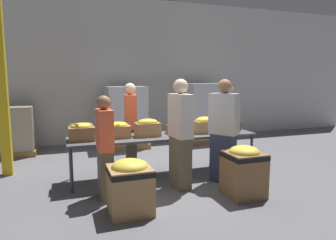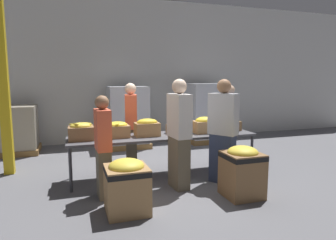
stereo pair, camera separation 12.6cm
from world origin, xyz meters
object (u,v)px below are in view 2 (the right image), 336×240
Objects in this scene: banana_box_0 at (81,131)px; banana_box_3 at (178,128)px; sorting_table at (164,137)px; donation_bin_0 at (127,184)px; volunteer_4 at (131,126)px; support_pillar at (2,66)px; volunteer_3 at (223,132)px; banana_box_5 at (229,125)px; volunteer_1 at (179,135)px; banana_box_1 at (117,129)px; banana_box_2 at (147,127)px; pallet_stack_1 at (127,117)px; pallet_stack_2 at (17,130)px; pallet_stack_0 at (205,113)px; donation_bin_1 at (242,170)px; volunteer_0 at (229,122)px; volunteer_2 at (103,147)px; banana_box_4 at (205,125)px.

banana_box_3 is (1.74, 0.09, -0.04)m from banana_box_0.
sorting_table reaches higher than donation_bin_0.
support_pillar is at bearing -87.99° from volunteer_4.
support_pillar is at bearing 141.77° from banana_box_0.
sorting_table is 8.25× the size of banana_box_0.
volunteer_4 is (-1.31, 1.36, -0.04)m from volunteer_3.
banana_box_3 is 3.37m from support_pillar.
volunteer_1 is (-1.35, -0.76, 0.01)m from banana_box_5.
banana_box_1 is 0.23× the size of volunteer_1.
pallet_stack_1 is (0.12, 2.61, -0.14)m from banana_box_2.
pallet_stack_2 is (-2.00, 2.65, -0.34)m from banana_box_1.
banana_box_2 is at bearing -92.67° from pallet_stack_1.
banana_box_0 is 4.38m from pallet_stack_0.
support_pillar reaches higher than banana_box_0.
donation_bin_1 is (1.75, -0.00, 0.03)m from donation_bin_0.
banana_box_1 is at bearing 140.29° from donation_bin_1.
volunteer_0 is (2.05, 0.71, -0.10)m from banana_box_2.
volunteer_0 is 2.71m from pallet_stack_1.
volunteer_3 reaches higher than volunteer_4.
sorting_table is 3.19m from support_pillar.
banana_box_0 is at bearing -143.08° from pallet_stack_0.
pallet_stack_1 reaches higher than volunteer_2.
banana_box_0 is 2.91m from pallet_stack_1.
banana_box_4 is 2.93m from pallet_stack_0.
banana_box_1 is 0.25× the size of volunteer_0.
banana_box_0 is at bearing -44.41° from volunteer_4.
volunteer_2 is at bearing -151.97° from banana_box_3.
banana_box_1 is at bearing 174.52° from banana_box_2.
banana_box_2 is 2.17m from volunteer_0.
volunteer_1 is at bearing -49.46° from pallet_stack_2.
volunteer_1 is at bearing -62.23° from banana_box_2.
pallet_stack_1 reaches higher than sorting_table.
banana_box_3 is at bearing -39.88° from pallet_stack_2.
volunteer_2 is at bearing -160.90° from banana_box_4.
volunteer_4 is at bearing -28.62° from volunteer_2.
volunteer_0 is 2.20m from volunteer_4.
volunteer_4 is at bearing 123.72° from sorting_table.
volunteer_1 reaches higher than banana_box_2.
banana_box_1 is 1.05× the size of banana_box_5.
pallet_stack_1 is at bearing -179.80° from pallet_stack_0.
pallet_stack_2 is at bearing 179.09° from pallet_stack_0.
pallet_stack_2 is at bearing 133.16° from banana_box_2.
support_pillar reaches higher than pallet_stack_2.
volunteer_0 is at bearing -55.53° from volunteer_1.
banana_box_5 is (2.23, 0.03, -0.03)m from banana_box_1.
volunteer_2 is at bearing -106.32° from pallet_stack_1.
support_pillar reaches higher than banana_box_2.
volunteer_2 is 0.77m from donation_bin_0.
pallet_stack_1 is at bearing 104.38° from donation_bin_1.
support_pillar reaches higher than volunteer_3.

